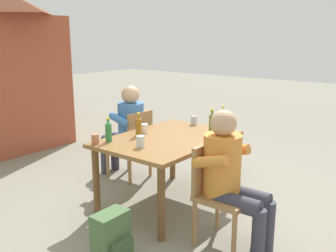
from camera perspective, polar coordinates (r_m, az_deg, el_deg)
ground_plane at (r=4.19m, az=-0.00°, el=-11.55°), size 24.00×24.00×0.00m
dining_table at (r=3.95m, az=-0.00°, el=-3.00°), size 1.42×1.00×0.74m
chair_far_right at (r=4.73m, az=-5.23°, el=-2.29°), size 0.44×0.44×0.87m
chair_near_left at (r=3.34m, az=7.53°, el=-9.24°), size 0.44×0.44×0.87m
person_in_white_shirt at (r=4.76m, az=-6.23°, el=-0.14°), size 0.47×0.61×1.18m
person_in_plaid_shirt at (r=3.23m, az=9.30°, el=-6.93°), size 0.47×0.61×1.18m
bottle_clear at (r=4.25m, az=8.21°, el=0.97°), size 0.06×0.06×0.28m
bottle_amber at (r=3.98m, az=-4.44°, el=0.03°), size 0.06×0.06×0.25m
bottle_olive at (r=4.11m, az=6.60°, el=0.53°), size 0.06×0.06×0.27m
bottle_green at (r=3.79m, az=-8.92°, el=-0.78°), size 0.06×0.06×0.25m
cup_white at (r=4.09m, az=-3.58°, el=-0.39°), size 0.08×0.08×0.10m
cup_steel at (r=4.49m, az=3.90°, el=0.86°), size 0.07×0.07×0.10m
cup_terracotta at (r=3.74m, az=-10.87°, el=-1.95°), size 0.07×0.07×0.10m
cup_glass at (r=3.58m, az=-4.14°, el=-2.33°), size 0.08×0.08×0.11m
backpack_by_near_side at (r=5.03m, az=8.37°, el=-4.68°), size 0.33×0.20×0.45m
backpack_by_far_side at (r=3.15m, az=-8.40°, el=-16.44°), size 0.29×0.23×0.43m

